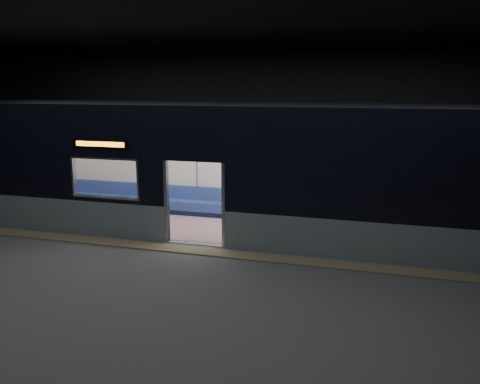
% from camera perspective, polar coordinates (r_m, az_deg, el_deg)
% --- Properties ---
extents(station_floor, '(24.00, 14.00, 0.01)m').
position_cam_1_polar(station_floor, '(11.61, -6.94, -7.41)').
color(station_floor, '#47494C').
rests_on(station_floor, ground).
extents(station_envelope, '(24.00, 14.00, 5.00)m').
position_cam_1_polar(station_envelope, '(10.95, -7.43, 11.01)').
color(station_envelope, black).
rests_on(station_envelope, station_floor).
extents(tactile_strip, '(22.80, 0.50, 0.03)m').
position_cam_1_polar(tactile_strip, '(12.08, -5.90, -6.50)').
color(tactile_strip, '#8C7F59').
rests_on(tactile_strip, station_floor).
extents(metro_car, '(18.00, 3.04, 3.35)m').
position_cam_1_polar(metro_car, '(13.47, -2.83, 3.50)').
color(metro_car, gray).
rests_on(metro_car, station_floor).
extents(passenger, '(0.41, 0.67, 1.32)m').
position_cam_1_polar(passenger, '(13.90, 15.78, -1.16)').
color(passenger, black).
rests_on(passenger, metro_car).
extents(handbag, '(0.30, 0.28, 0.12)m').
position_cam_1_polar(handbag, '(13.72, 15.75, -1.83)').
color(handbag, black).
rests_on(handbag, passenger).
extents(transit_map, '(0.93, 0.03, 0.60)m').
position_cam_1_polar(transit_map, '(14.19, 9.07, 2.19)').
color(transit_map, white).
rests_on(transit_map, metro_car).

